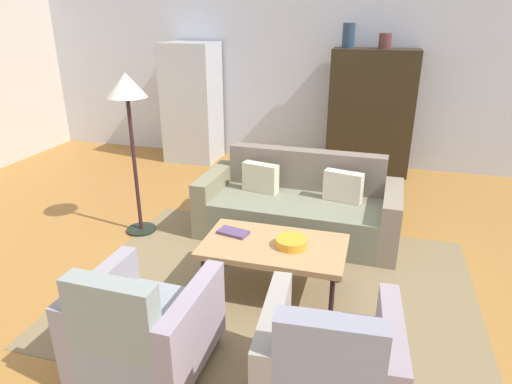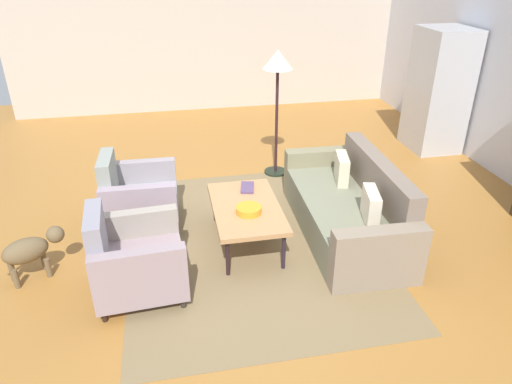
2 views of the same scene
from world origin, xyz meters
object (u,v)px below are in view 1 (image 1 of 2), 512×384
object	(u,v)px
couch	(299,207)
armchair_right	(328,368)
cabinet	(371,113)
floor_lamp	(128,101)
coffee_table	(274,248)
fruit_bowl	(291,242)
book_stack	(233,232)
refrigerator	(192,103)
vase_tall	(349,35)
armchair_left	(141,331)
vase_round	(385,41)

from	to	relation	value
couch	armchair_right	bearing A→B (deg)	106.15
cabinet	floor_lamp	size ratio (longest dim) A/B	1.05
coffee_table	fruit_bowl	xyz separation A→B (m)	(0.15, 0.00, 0.07)
book_stack	refrigerator	size ratio (longest dim) A/B	0.16
coffee_table	refrigerator	size ratio (longest dim) A/B	0.65
couch	cabinet	distance (m)	2.46
book_stack	cabinet	size ratio (longest dim) A/B	0.16
fruit_bowl	book_stack	bearing A→B (deg)	171.24
couch	floor_lamp	distance (m)	2.10
armchair_right	vase_tall	world-z (taller)	vase_tall
coffee_table	cabinet	world-z (taller)	cabinet
floor_lamp	couch	bearing A→B (deg)	15.30
armchair_left	vase_round	world-z (taller)	vase_round
coffee_table	refrigerator	distance (m)	4.05
armchair_right	fruit_bowl	size ratio (longest dim) A/B	3.35
couch	fruit_bowl	distance (m)	1.21
couch	coffee_table	bearing A→B (deg)	91.67
armchair_right	fruit_bowl	xyz separation A→B (m)	(-0.46, 1.17, 0.15)
cabinet	coffee_table	bearing A→B (deg)	-100.00
coffee_table	vase_tall	xyz separation A→B (m)	(0.21, 3.48, 1.55)
vase_tall	refrigerator	bearing A→B (deg)	-177.60
armchair_right	vase_tall	xyz separation A→B (m)	(-0.39, 4.65, 1.62)
coffee_table	refrigerator	xyz separation A→B (m)	(-2.16, 3.38, 0.51)
cabinet	floor_lamp	world-z (taller)	cabinet
book_stack	vase_round	bearing A→B (deg)	72.03
vase_round	coffee_table	bearing A→B (deg)	-101.60
vase_round	cabinet	bearing A→B (deg)	177.29
vase_tall	book_stack	bearing A→B (deg)	-100.04
book_stack	refrigerator	xyz separation A→B (m)	(-1.78, 3.30, 0.45)
couch	fruit_bowl	xyz separation A→B (m)	(0.14, -1.19, 0.20)
couch	coffee_table	xyz separation A→B (m)	(-0.00, -1.19, 0.13)
coffee_table	vase_round	bearing A→B (deg)	78.40
book_stack	vase_tall	size ratio (longest dim) A/B	0.86
fruit_bowl	floor_lamp	distance (m)	2.19
fruit_bowl	floor_lamp	world-z (taller)	floor_lamp
couch	refrigerator	bearing A→B (deg)	-43.55
cabinet	vase_round	world-z (taller)	vase_round
armchair_right	refrigerator	world-z (taller)	refrigerator
fruit_bowl	coffee_table	bearing A→B (deg)	180.00
refrigerator	armchair_right	bearing A→B (deg)	-58.66
vase_round	refrigerator	world-z (taller)	vase_round
cabinet	refrigerator	xyz separation A→B (m)	(-2.78, -0.10, 0.03)
armchair_right	cabinet	xyz separation A→B (m)	(0.01, 4.65, 0.56)
fruit_bowl	vase_tall	xyz separation A→B (m)	(0.07, 3.48, 1.47)
cabinet	refrigerator	world-z (taller)	refrigerator
armchair_left	vase_round	xyz separation A→B (m)	(1.32, 4.65, 1.56)
armchair_left	vase_tall	distance (m)	4.99
armchair_right	armchair_left	bearing A→B (deg)	176.14
vase_tall	floor_lamp	distance (m)	3.39
armchair_left	cabinet	xyz separation A→B (m)	(1.22, 4.65, 0.56)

